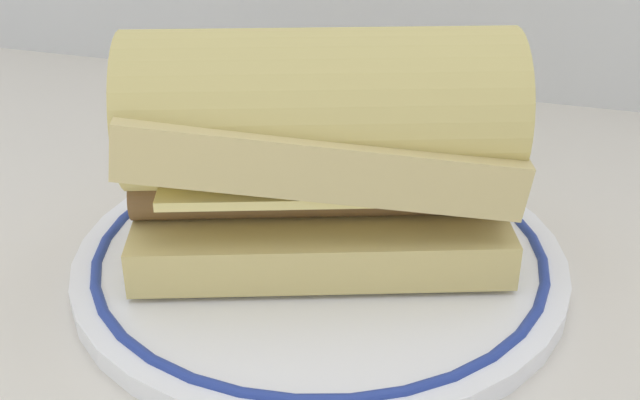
{
  "coord_description": "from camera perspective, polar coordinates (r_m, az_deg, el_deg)",
  "views": [
    {
      "loc": [
        0.09,
        -0.38,
        0.26
      ],
      "look_at": [
        -0.02,
        0.01,
        0.04
      ],
      "focal_mm": 46.14,
      "sensor_mm": 36.0,
      "label": 1
    }
  ],
  "objects": [
    {
      "name": "ground_plane",
      "position": [
        0.47,
        2.05,
        -5.6
      ],
      "size": [
        1.5,
        1.5,
        0.0
      ],
      "primitive_type": "plane",
      "color": "beige"
    },
    {
      "name": "plate",
      "position": [
        0.48,
        0.0,
        -3.92
      ],
      "size": [
        0.28,
        0.28,
        0.01
      ],
      "color": "white",
      "rests_on": "ground_plane"
    },
    {
      "name": "sausage_sandwich",
      "position": [
        0.45,
        0.0,
        3.87
      ],
      "size": [
        0.23,
        0.16,
        0.13
      ],
      "rotation": [
        0.0,
        0.0,
        0.32
      ],
      "color": "#D3BC6D",
      "rests_on": "plate"
    }
  ]
}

